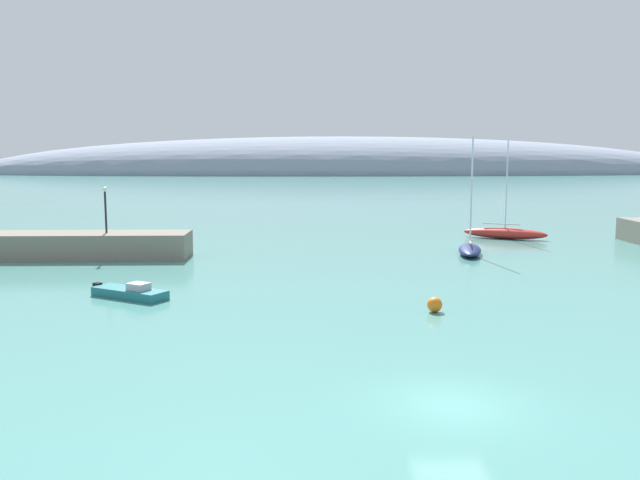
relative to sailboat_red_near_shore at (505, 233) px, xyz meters
name	(u,v)px	position (x,y,z in m)	size (l,w,h in m)	color
water	(453,405)	(-14.50, -41.57, -0.57)	(600.00, 600.00, 0.00)	teal
breakwater_rocks	(65,245)	(-37.83, -10.43, 0.42)	(19.19, 4.00, 1.97)	gray
distant_ridge	(344,174)	(-2.78, 193.68, -0.57)	(282.71, 59.85, 28.21)	gray
sailboat_red_near_shore	(505,233)	(0.00, 0.00, 0.00)	(7.73, 4.96, 9.32)	red
sailboat_navy_mid_mooring	(470,249)	(-5.84, -9.70, -0.09)	(3.05, 6.13, 9.49)	navy
motorboat_teal_foreground	(130,292)	(-29.15, -25.03, -0.26)	(4.84, 3.62, 0.92)	#1E6B70
mooring_buoy_orange	(435,305)	(-12.57, -28.89, -0.18)	(0.79, 0.79, 0.79)	orange
harbor_lamp_post	(105,204)	(-34.56, -10.54, 3.64)	(0.36, 0.36, 3.55)	black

